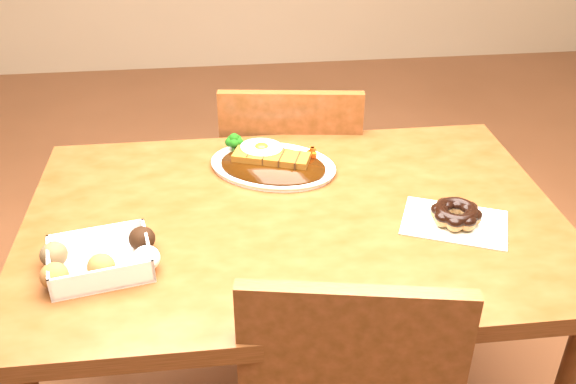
{
  "coord_description": "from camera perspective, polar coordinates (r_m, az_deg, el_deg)",
  "views": [
    {
      "loc": [
        -0.15,
        -1.19,
        1.54
      ],
      "look_at": [
        -0.01,
        -0.0,
        0.81
      ],
      "focal_mm": 40.0,
      "sensor_mm": 36.0,
      "label": 1
    }
  ],
  "objects": [
    {
      "name": "table",
      "position": [
        1.5,
        0.52,
        -5.08
      ],
      "size": [
        1.2,
        0.8,
        0.75
      ],
      "color": "#4A290E",
      "rests_on": "ground"
    },
    {
      "name": "donut_box",
      "position": [
        1.32,
        -16.36,
        -5.61
      ],
      "size": [
        0.24,
        0.19,
        0.06
      ],
      "rotation": [
        0.0,
        0.0,
        0.2
      ],
      "color": "white",
      "rests_on": "table"
    },
    {
      "name": "chair_far",
      "position": [
        2.04,
        0.28,
        0.03
      ],
      "size": [
        0.47,
        0.47,
        0.87
      ],
      "rotation": [
        0.0,
        0.0,
        3.01
      ],
      "color": "#4A290E",
      "rests_on": "ground"
    },
    {
      "name": "katsu_curry_plate",
      "position": [
        1.62,
        -1.5,
        2.68
      ],
      "size": [
        0.38,
        0.33,
        0.06
      ],
      "rotation": [
        0.0,
        0.0,
        -0.41
      ],
      "color": "white",
      "rests_on": "table"
    },
    {
      "name": "pon_de_ring",
      "position": [
        1.45,
        14.7,
        -1.95
      ],
      "size": [
        0.27,
        0.23,
        0.04
      ],
      "rotation": [
        0.0,
        0.0,
        -0.4
      ],
      "color": "silver",
      "rests_on": "table"
    }
  ]
}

